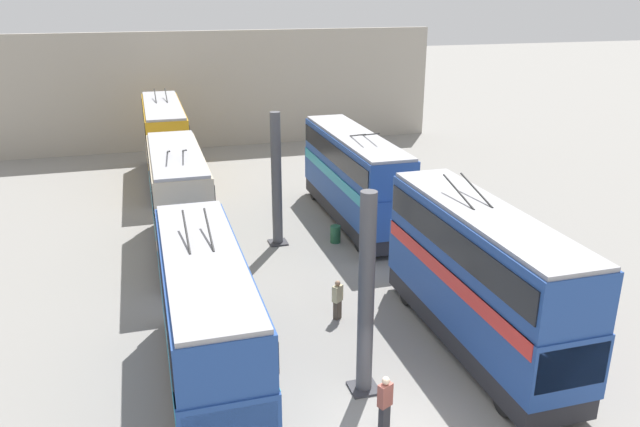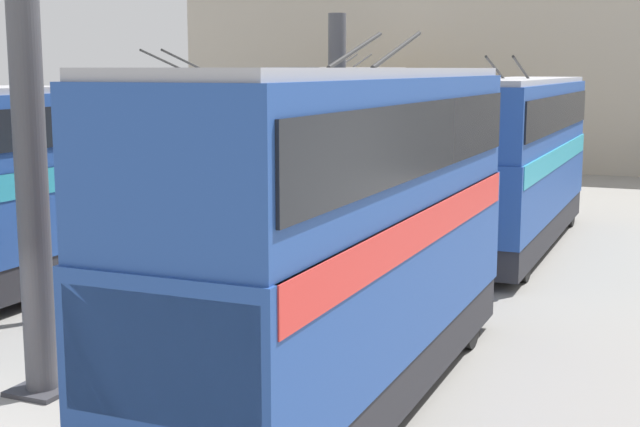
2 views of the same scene
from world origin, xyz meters
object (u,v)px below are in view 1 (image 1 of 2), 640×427
(bus_left_near, at_px, (480,271))
(oil_drum, at_px, (335,234))
(person_by_right_row, at_px, (259,326))
(bus_left_far, at_px, (354,173))
(person_aisle_midway, at_px, (337,299))
(person_aisle_foreground, at_px, (385,402))
(bus_right_near, at_px, (207,316))
(bus_right_mid, at_px, (179,197))
(bus_right_far, at_px, (165,138))

(bus_left_near, bearing_deg, oil_drum, 10.02)
(bus_left_near, distance_m, person_by_right_row, 8.00)
(bus_left_far, xyz_separation_m, oil_drum, (-2.72, 1.89, -2.35))
(bus_left_near, height_order, person_aisle_midway, bus_left_near)
(bus_left_far, bearing_deg, person_aisle_foreground, 164.00)
(bus_left_near, distance_m, bus_right_near, 9.46)
(bus_left_far, height_order, bus_right_mid, bus_right_mid)
(person_aisle_foreground, bearing_deg, bus_left_near, -78.99)
(bus_left_near, height_order, oil_drum, bus_left_near)
(bus_right_mid, relative_size, person_aisle_foreground, 5.03)
(person_aisle_foreground, relative_size, oil_drum, 2.03)
(bus_right_mid, bearing_deg, oil_drum, -95.79)
(bus_right_far, height_order, oil_drum, bus_right_far)
(bus_left_near, relative_size, person_aisle_foreground, 5.73)
(person_by_right_row, bearing_deg, person_aisle_foreground, -20.40)
(bus_left_far, bearing_deg, bus_right_far, 41.83)
(bus_right_near, height_order, person_aisle_foreground, bus_right_near)
(bus_left_near, relative_size, bus_right_mid, 1.14)
(bus_left_near, relative_size, bus_right_near, 1.04)
(bus_left_near, distance_m, oil_drum, 11.15)
(bus_left_near, xyz_separation_m, person_aisle_midway, (3.21, 4.16, -2.09))
(bus_right_near, bearing_deg, bus_left_far, -34.96)
(person_aisle_midway, bearing_deg, bus_right_far, 158.88)
(bus_right_mid, relative_size, oil_drum, 10.20)
(bus_left_far, xyz_separation_m, bus_right_far, (10.57, 9.46, 0.18))
(bus_right_mid, xyz_separation_m, oil_drum, (-0.77, -7.57, -2.45))
(bus_left_near, bearing_deg, bus_left_far, 0.00)
(bus_left_near, xyz_separation_m, oil_drum, (10.70, 1.89, -2.50))
(bus_left_near, distance_m, person_aisle_midway, 5.65)
(bus_right_far, distance_m, person_by_right_row, 22.29)
(bus_right_near, distance_m, bus_right_mid, 11.58)
(bus_right_mid, bearing_deg, bus_left_far, -78.35)
(bus_right_near, xyz_separation_m, oil_drum, (10.81, -7.57, -2.28))
(bus_right_mid, height_order, bus_right_far, bus_right_far)
(person_aisle_midway, xyz_separation_m, oil_drum, (7.49, -2.27, -0.42))
(bus_left_near, bearing_deg, bus_right_mid, 39.52)
(bus_left_near, height_order, person_aisle_foreground, bus_left_near)
(bus_right_mid, bearing_deg, person_aisle_midway, -147.29)
(bus_right_mid, bearing_deg, person_by_right_row, -168.55)
(person_by_right_row, height_order, person_aisle_midway, person_by_right_row)
(bus_right_mid, bearing_deg, bus_right_far, 0.00)
(bus_right_far, relative_size, person_aisle_foreground, 6.04)
(bus_right_mid, height_order, oil_drum, bus_right_mid)
(bus_right_far, bearing_deg, person_aisle_midway, -165.68)
(bus_right_near, bearing_deg, person_by_right_row, -44.47)
(person_aisle_foreground, bearing_deg, bus_right_near, 30.11)
(bus_right_near, relative_size, bus_right_far, 0.91)
(person_aisle_foreground, bearing_deg, oil_drum, -36.09)
(bus_right_mid, bearing_deg, person_aisle_foreground, -162.72)
(person_by_right_row, xyz_separation_m, person_aisle_foreground, (-5.29, -2.69, 0.01))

